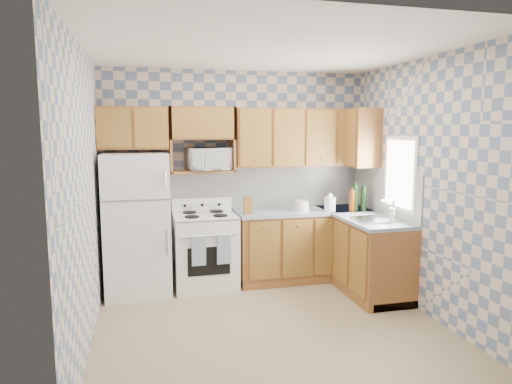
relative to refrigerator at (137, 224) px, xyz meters
The scene contains 30 objects.
floor 1.97m from the refrigerator, 44.43° to the right, with size 3.40×3.40×0.00m, color #8E7D5C.
back_wall 1.42m from the refrigerator, 15.35° to the left, with size 3.40×0.02×2.70m, color slate.
right_wall 3.27m from the refrigerator, 22.79° to the right, with size 0.02×3.20×2.70m, color slate.
backsplash_back 1.75m from the refrigerator, 11.47° to the left, with size 2.60×0.01×0.56m, color white.
backsplash_right 3.02m from the refrigerator, ahead, with size 0.01×1.60×0.56m, color white.
refrigerator is the anchor object (origin of this frame).
stove_body 0.89m from the refrigerator, ahead, with size 0.76×0.65×0.90m, color white.
cooktop 0.81m from the refrigerator, ahead, with size 0.76×0.65×0.03m, color silver.
backguard 0.87m from the refrigerator, 20.44° to the left, with size 0.76×0.08×0.17m, color white.
dish_towel_left 0.81m from the refrigerator, 25.02° to the right, with size 0.17×0.03×0.35m, color navy.
dish_towel_right 1.07m from the refrigerator, 18.07° to the right, with size 0.17×0.03×0.35m, color navy.
base_cabinets_back 2.14m from the refrigerator, ahead, with size 1.75×0.60×0.88m, color brown.
base_cabinets_right 2.74m from the refrigerator, ahead, with size 0.60×1.60×0.88m, color brown.
countertop_back 2.10m from the refrigerator, ahead, with size 1.77×0.63×0.04m, color gray.
countertop_right 2.71m from the refrigerator, ahead, with size 0.63×1.60×0.04m, color gray.
upper_cabinets_back 2.34m from the refrigerator, ahead, with size 1.75×0.33×0.74m, color brown.
upper_cabinets_fridge 1.15m from the refrigerator, 94.64° to the left, with size 0.82×0.33×0.50m, color brown.
upper_cabinets_right 2.99m from the refrigerator, ahead, with size 0.33×0.70×0.74m, color brown.
microwave_shelf 1.02m from the refrigerator, 12.94° to the left, with size 0.80×0.33×0.03m, color brown.
microwave 1.16m from the refrigerator, ahead, with size 0.51×0.34×0.28m, color white.
sink 2.79m from the refrigerator, 16.65° to the right, with size 0.48×0.40×0.03m, color #B7B7BC.
window 3.13m from the refrigerator, 15.12° to the right, with size 0.02×0.66×0.86m, color white.
bottle_0 2.74m from the refrigerator, ahead, with size 0.07×0.07×0.33m, color black.
bottle_1 2.84m from the refrigerator, ahead, with size 0.07×0.07×0.31m, color black.
bottle_2 2.87m from the refrigerator, ahead, with size 0.07×0.07×0.29m, color #582908.
bottle_3 2.67m from the refrigerator, ahead, with size 0.07×0.07×0.27m, color #582908.
knife_block 1.34m from the refrigerator, ahead, with size 0.10×0.10×0.21m, color brown.
electric_kettle 2.39m from the refrigerator, ahead, with size 0.14×0.14×0.18m, color white.
food_containers 2.05m from the refrigerator, ahead, with size 0.20×0.20×0.13m, color beige, non-canonical shape.
soap_bottle 2.94m from the refrigerator, 20.02° to the right, with size 0.06×0.06×0.17m, color beige.
Camera 1 is at (-1.18, -4.22, 1.95)m, focal length 32.00 mm.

